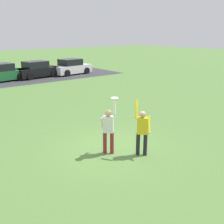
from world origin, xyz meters
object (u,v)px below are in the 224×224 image
person_defender (142,129)px  person_catcher (108,128)px  frisbee_disc (115,98)px  parked_car_green (2,73)px  parked_car_black (37,70)px  parked_car_white (71,67)px

person_defender → person_catcher: bearing=0.0°
person_defender → frisbee_disc: 1.48m
parked_car_green → parked_car_black: same height
frisbee_disc → parked_car_black: frisbee_disc is taller
parked_car_white → person_catcher: bearing=-123.3°
parked_car_black → frisbee_disc: bearing=-112.0°
person_defender → parked_car_white: size_ratio=0.48×
frisbee_disc → parked_car_white: size_ratio=0.06×
frisbee_disc → parked_car_white: (8.54, 17.63, -1.37)m
person_catcher → person_defender: person_catcher is taller
parked_car_green → person_defender: bearing=-99.4°
person_defender → parked_car_black: person_defender is taller
parked_car_white → person_defender: bearing=-120.1°
person_catcher → person_defender: 1.20m
person_catcher → frisbee_disc: 1.13m
parked_car_green → parked_car_black: bearing=-7.2°
person_catcher → parked_car_green: 17.84m
person_defender → parked_car_white: (7.86, 18.33, -0.25)m
person_catcher → parked_car_black: size_ratio=0.49×
person_catcher → parked_car_black: bearing=119.8°
parked_car_green → parked_car_black: (3.32, -0.02, 0.00)m
person_defender → parked_car_green: 18.63m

